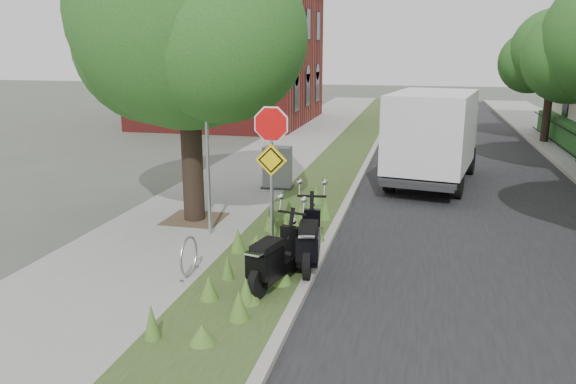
# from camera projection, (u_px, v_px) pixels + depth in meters

# --- Properties ---
(ground) EXTENTS (120.00, 120.00, 0.00)m
(ground) POSITION_uv_depth(u_px,v_px,m) (336.00, 282.00, 10.58)
(ground) COLOR #4C5147
(ground) RESTS_ON ground
(sidewalk_near) EXTENTS (3.50, 60.00, 0.12)m
(sidewalk_near) POSITION_uv_depth(u_px,v_px,m) (263.00, 165.00, 20.95)
(sidewalk_near) COLOR gray
(sidewalk_near) RESTS_ON ground
(verge) EXTENTS (2.00, 60.00, 0.12)m
(verge) POSITION_uv_depth(u_px,v_px,m) (336.00, 168.00, 20.33)
(verge) COLOR #2F3F1B
(verge) RESTS_ON ground
(kerb_near) EXTENTS (0.20, 60.00, 0.13)m
(kerb_near) POSITION_uv_depth(u_px,v_px,m) (364.00, 170.00, 20.11)
(kerb_near) COLOR #9E9991
(kerb_near) RESTS_ON ground
(road) EXTENTS (7.00, 60.00, 0.01)m
(road) POSITION_uv_depth(u_px,v_px,m) (465.00, 176.00, 19.34)
(road) COLOR black
(road) RESTS_ON ground
(kerb_far) EXTENTS (0.20, 60.00, 0.13)m
(kerb_far) POSITION_uv_depth(u_px,v_px,m) (576.00, 180.00, 18.55)
(kerb_far) COLOR #9E9991
(kerb_far) RESTS_ON ground
(street_tree_main) EXTENTS (6.21, 5.54, 7.66)m
(street_tree_main) POSITION_uv_depth(u_px,v_px,m) (184.00, 25.00, 13.00)
(street_tree_main) COLOR black
(street_tree_main) RESTS_ON ground
(bare_post) EXTENTS (0.08, 0.08, 4.00)m
(bare_post) POSITION_uv_depth(u_px,v_px,m) (207.00, 148.00, 12.47)
(bare_post) COLOR #A5A8AD
(bare_post) RESTS_ON ground
(bike_hoop) EXTENTS (0.06, 0.78, 0.77)m
(bike_hoop) POSITION_uv_depth(u_px,v_px,m) (189.00, 256.00, 10.50)
(bike_hoop) COLOR #A5A8AD
(bike_hoop) RESTS_ON ground
(sign_assembly) EXTENTS (0.94, 0.08, 3.22)m
(sign_assembly) POSITION_uv_depth(u_px,v_px,m) (271.00, 152.00, 10.87)
(sign_assembly) COLOR #A5A8AD
(sign_assembly) RESTS_ON ground
(brick_building) EXTENTS (9.40, 10.40, 8.30)m
(brick_building) POSITION_uv_depth(u_px,v_px,m) (231.00, 50.00, 32.40)
(brick_building) COLOR maroon
(brick_building) RESTS_ON ground
(far_tree_c) EXTENTS (4.37, 3.89, 5.93)m
(far_tree_c) POSITION_uv_depth(u_px,v_px,m) (552.00, 56.00, 25.07)
(far_tree_c) COLOR black
(far_tree_c) RESTS_ON ground
(scooter_near) EXTENTS (0.69, 1.90, 0.92)m
(scooter_near) POSITION_uv_depth(u_px,v_px,m) (271.00, 264.00, 9.92)
(scooter_near) COLOR black
(scooter_near) RESTS_ON ground
(scooter_far) EXTENTS (0.59, 2.02, 0.96)m
(scooter_far) POSITION_uv_depth(u_px,v_px,m) (309.00, 246.00, 10.77)
(scooter_far) COLOR black
(scooter_far) RESTS_ON ground
(box_truck) EXTENTS (3.11, 5.92, 2.55)m
(box_truck) POSITION_uv_depth(u_px,v_px,m) (434.00, 133.00, 17.84)
(box_truck) COLOR #262628
(box_truck) RESTS_ON ground
(utility_cabinet) EXTENTS (0.99, 0.69, 1.27)m
(utility_cabinet) POSITION_uv_depth(u_px,v_px,m) (277.00, 168.00, 17.16)
(utility_cabinet) COLOR #262628
(utility_cabinet) RESTS_ON ground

